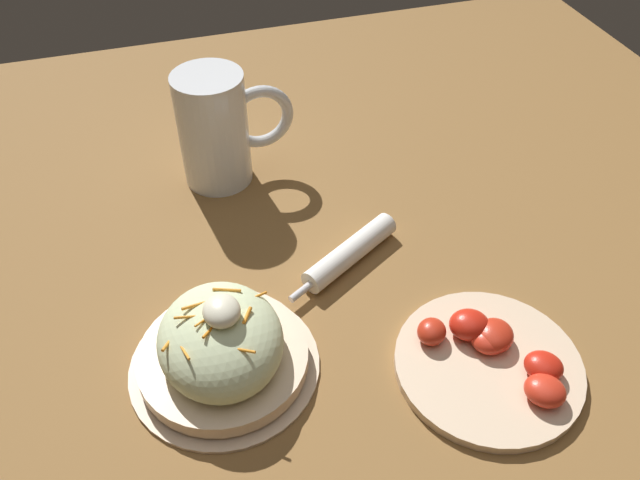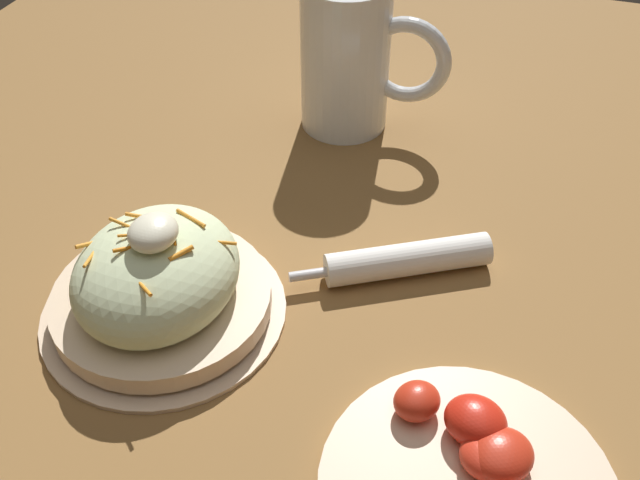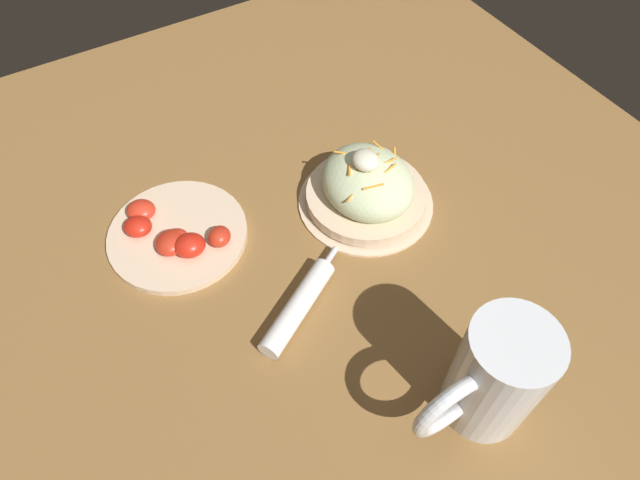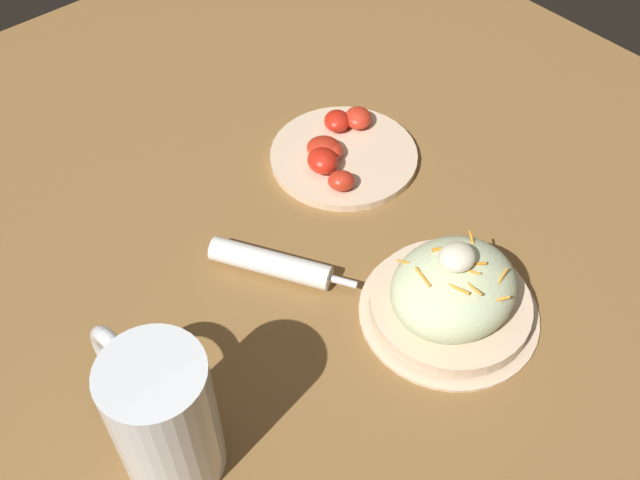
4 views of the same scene
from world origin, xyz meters
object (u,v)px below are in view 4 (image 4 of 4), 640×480
tomato_plate (341,152)px  napkin_roll (271,262)px  salad_plate (452,295)px  beer_mug (164,421)px

tomato_plate → napkin_roll: bearing=25.1°
napkin_roll → tomato_plate: 0.22m
salad_plate → tomato_plate: bearing=-106.7°
salad_plate → beer_mug: 0.35m
beer_mug → tomato_plate: beer_mug is taller
beer_mug → tomato_plate: (-0.43, -0.22, -0.06)m
beer_mug → napkin_roll: 0.27m
salad_plate → napkin_roll: (0.12, -0.19, -0.02)m
napkin_roll → beer_mug: bearing=29.3°
beer_mug → tomato_plate: size_ratio=0.81×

